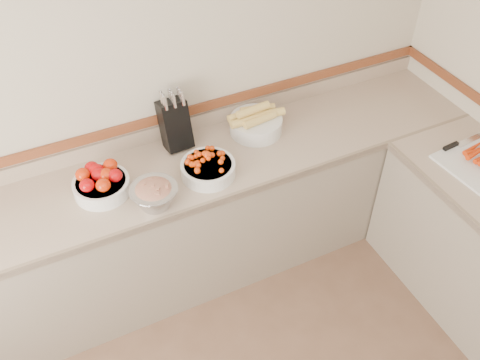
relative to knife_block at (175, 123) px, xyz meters
name	(u,v)px	position (x,y,z in m)	size (l,w,h in m)	color
back_wall	(133,87)	(-0.19, 0.10, 0.24)	(4.00, 4.00, 0.00)	beige
counter_back	(167,228)	(-0.19, -0.22, -0.60)	(4.00, 0.65, 1.08)	tan
knife_block	(175,123)	(0.00, 0.00, 0.00)	(0.17, 0.20, 0.39)	black
tomato_bowl	(101,182)	(-0.51, -0.21, -0.09)	(0.31, 0.31, 0.15)	white
cherry_tomato_bowl	(208,167)	(0.06, -0.33, -0.10)	(0.31, 0.31, 0.17)	white
corn_bowl	(256,122)	(0.49, -0.09, -0.09)	(0.36, 0.33, 0.19)	white
rhubarb_bowl	(154,194)	(-0.28, -0.43, -0.08)	(0.26, 0.26, 0.15)	#B2B2BA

